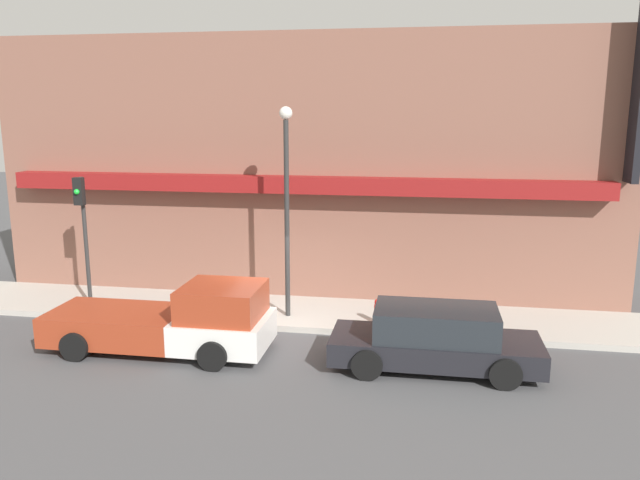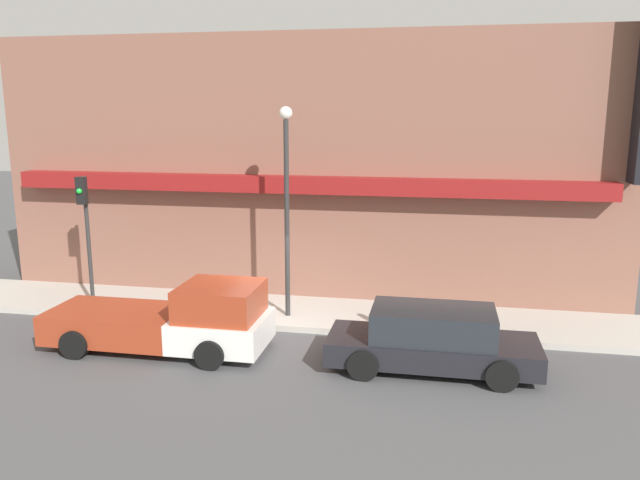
{
  "view_description": "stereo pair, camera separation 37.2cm",
  "coord_description": "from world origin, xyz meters",
  "views": [
    {
      "loc": [
        3.86,
        -15.78,
        5.93
      ],
      "look_at": [
        0.98,
        1.14,
        2.37
      ],
      "focal_mm": 35.0,
      "sensor_mm": 36.0,
      "label": 1
    },
    {
      "loc": [
        4.22,
        -15.72,
        5.93
      ],
      "look_at": [
        0.98,
        1.14,
        2.37
      ],
      "focal_mm": 35.0,
      "sensor_mm": 36.0,
      "label": 2
    }
  ],
  "objects": [
    {
      "name": "parked_car",
      "position": [
        4.2,
        -1.79,
        0.73
      ],
      "size": [
        4.85,
        2.0,
        1.48
      ],
      "rotation": [
        0.0,
        0.0,
        -0.02
      ],
      "color": "black",
      "rests_on": "ground"
    },
    {
      "name": "ground_plane",
      "position": [
        0.0,
        0.0,
        0.0
      ],
      "size": [
        80.0,
        80.0,
        0.0
      ],
      "primitive_type": "plane",
      "color": "#4C4C4F"
    },
    {
      "name": "pickup_truck",
      "position": [
        -2.22,
        -1.79,
        0.78
      ],
      "size": [
        5.61,
        2.19,
        1.77
      ],
      "rotation": [
        0.0,
        0.0,
        -0.03
      ],
      "color": "white",
      "rests_on": "ground"
    },
    {
      "name": "fire_hydrant",
      "position": [
        2.68,
        0.67,
        0.52
      ],
      "size": [
        0.21,
        0.21,
        0.7
      ],
      "color": "red",
      "rests_on": "sidewalk"
    },
    {
      "name": "traffic_light",
      "position": [
        -5.99,
        0.75,
        2.84
      ],
      "size": [
        0.28,
        0.42,
        3.89
      ],
      "color": "#2D2D2D",
      "rests_on": "sidewalk"
    },
    {
      "name": "building",
      "position": [
        0.02,
        4.33,
        4.13
      ],
      "size": [
        19.8,
        3.8,
        10.47
      ],
      "color": "brown",
      "rests_on": "ground"
    },
    {
      "name": "sidewalk",
      "position": [
        0.0,
        1.43,
        0.09
      ],
      "size": [
        36.0,
        2.85,
        0.17
      ],
      "color": "#B7B2A8",
      "rests_on": "ground"
    },
    {
      "name": "street_lamp",
      "position": [
        0.08,
        0.92,
        3.82
      ],
      "size": [
        0.36,
        0.36,
        5.88
      ],
      "color": "#2D2D2D",
      "rests_on": "sidewalk"
    }
  ]
}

